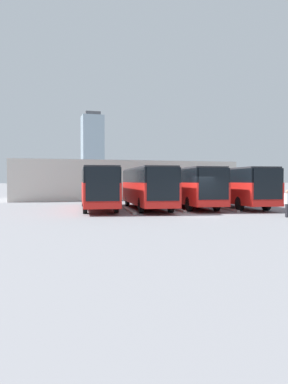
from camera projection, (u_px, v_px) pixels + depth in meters
ground_plane at (198, 215)px, 24.56m from camera, size 600.00×600.00×0.00m
bus_0 at (233, 186)px, 31.19m from camera, size 3.66×11.96×3.21m
curb_divider_0 at (223, 208)px, 29.05m from camera, size 0.85×5.67×0.15m
bus_1 at (189, 186)px, 30.81m from camera, size 3.66×11.96×3.21m
curb_divider_1 at (175, 209)px, 28.67m from camera, size 0.85×5.67×0.15m
bus_2 at (147, 186)px, 29.36m from camera, size 3.66×11.96×3.21m
curb_divider_2 at (129, 210)px, 27.22m from camera, size 0.85×5.67×0.15m
bus_3 at (98, 186)px, 28.99m from camera, size 3.66×11.96×3.21m
pedestrian at (287, 202)px, 22.77m from camera, size 0.50×0.50×1.68m
station_building at (120, 180)px, 47.16m from camera, size 26.12×14.49×4.52m
office_tower at (92, 149)px, 250.42m from camera, size 14.04×14.04×47.86m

